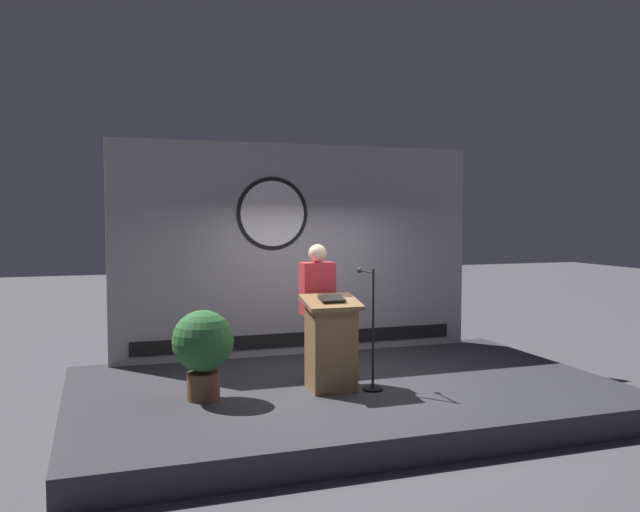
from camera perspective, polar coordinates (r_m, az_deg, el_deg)
ground_plane at (r=8.17m, az=2.11°, el=-12.99°), size 40.00×40.00×0.00m
stage_platform at (r=8.13m, az=2.11°, el=-11.98°), size 6.40×4.00×0.30m
banner_display at (r=9.59m, az=-1.86°, el=0.52°), size 5.36×0.12×3.05m
podium at (r=7.66m, az=0.97°, el=-7.63°), size 0.64×0.50×1.10m
speaker_person at (r=8.05m, az=-0.22°, el=-4.80°), size 0.40×0.26×1.67m
microphone_stand at (r=7.75m, az=4.43°, el=-7.82°), size 0.24×0.57×1.41m
potted_plant at (r=7.39m, az=-10.09°, el=-7.67°), size 0.68×0.68×0.99m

